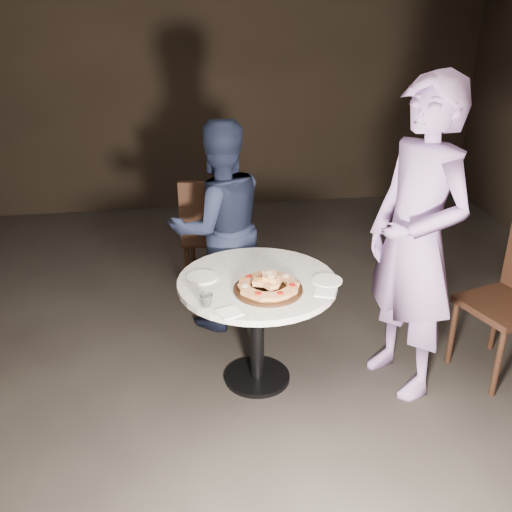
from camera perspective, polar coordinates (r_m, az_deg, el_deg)
The scene contains 12 objects.
floor at distance 3.62m, azimuth 1.05°, elevation -13.29°, with size 7.00×7.00×0.00m, color black.
table at distance 3.41m, azimuth 0.13°, elevation -4.35°, with size 1.01×1.01×0.71m.
serving_board at distance 3.22m, azimuth 1.22°, elevation -3.35°, with size 0.39×0.39×0.02m, color black.
focaccia_pile at distance 3.20m, azimuth 1.25°, elevation -2.80°, with size 0.35×0.35×0.09m.
plate_left at distance 3.38m, azimuth -5.40°, elevation -2.13°, with size 0.18×0.18×0.01m, color white.
plate_right at distance 3.35m, azimuth 7.14°, elevation -2.45°, with size 0.18×0.18×0.01m, color white.
water_glass at distance 3.07m, azimuth -4.99°, elevation -4.43°, with size 0.07×0.07×0.07m, color silver.
napkin_near at distance 3.01m, azimuth -2.69°, elevation -5.66°, with size 0.12×0.12×0.01m, color white.
napkin_far at distance 3.22m, azimuth 6.94°, elevation -3.63°, with size 0.11×0.11×0.01m, color white.
chair_far at distance 4.43m, azimuth -4.34°, elevation 2.66°, with size 0.53×0.55×1.00m.
diner_navy at distance 4.00m, azimuth -3.70°, elevation 2.92°, with size 0.73×0.57×1.51m, color #141A31.
diner_teal at distance 3.37m, azimuth 15.70°, elevation 1.28°, with size 0.69×0.45×1.89m, color #856AA9.
Camera 1 is at (-0.51, -2.82, 2.22)m, focal length 40.00 mm.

